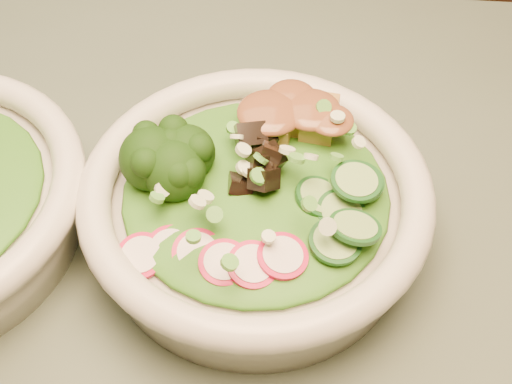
{
  "coord_description": "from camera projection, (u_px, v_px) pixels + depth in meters",
  "views": [
    {
      "loc": [
        0.08,
        -0.28,
        1.21
      ],
      "look_at": [
        0.05,
        0.06,
        0.81
      ],
      "focal_mm": 50.0,
      "sensor_mm": 36.0,
      "label": 1
    }
  ],
  "objects": [
    {
      "name": "mushroom_heap",
      "position": [
        262.0,
        168.0,
        0.52
      ],
      "size": [
        0.08,
        0.08,
        0.04
      ],
      "primitive_type": null,
      "rotation": [
        0.0,
        0.0,
        0.2
      ],
      "color": "black",
      "rests_on": "salad_bowl"
    },
    {
      "name": "scallion_garnish",
      "position": [
        256.0,
        170.0,
        0.51
      ],
      "size": [
        0.19,
        0.19,
        0.02
      ],
      "primitive_type": null,
      "color": "#54A038",
      "rests_on": "salad_bowl"
    },
    {
      "name": "dining_table",
      "position": [
        197.0,
        367.0,
        0.62
      ],
      "size": [
        1.2,
        0.8,
        0.75
      ],
      "color": "black",
      "rests_on": "ground"
    },
    {
      "name": "broccoli_florets",
      "position": [
        178.0,
        157.0,
        0.53
      ],
      "size": [
        0.09,
        0.08,
        0.04
      ],
      "primitive_type": null,
      "rotation": [
        0.0,
        0.0,
        0.2
      ],
      "color": "black",
      "rests_on": "salad_bowl"
    },
    {
      "name": "tofu_cubes",
      "position": [
        287.0,
        126.0,
        0.55
      ],
      "size": [
        0.1,
        0.08,
        0.04
      ],
      "primitive_type": null,
      "rotation": [
        0.0,
        0.0,
        0.2
      ],
      "color": "#A27836",
      "rests_on": "salad_bowl"
    },
    {
      "name": "cucumber_slices",
      "position": [
        339.0,
        207.0,
        0.5
      ],
      "size": [
        0.08,
        0.08,
        0.04
      ],
      "primitive_type": null,
      "rotation": [
        0.0,
        0.0,
        0.2
      ],
      "color": "#8ABC68",
      "rests_on": "salad_bowl"
    },
    {
      "name": "salad_bowl",
      "position": [
        256.0,
        208.0,
        0.54
      ],
      "size": [
        0.26,
        0.26,
        0.07
      ],
      "rotation": [
        0.0,
        0.0,
        0.2
      ],
      "color": "silver",
      "rests_on": "dining_table"
    },
    {
      "name": "radish_slices",
      "position": [
        225.0,
        257.0,
        0.48
      ],
      "size": [
        0.11,
        0.06,
        0.02
      ],
      "primitive_type": null,
      "rotation": [
        0.0,
        0.0,
        0.2
      ],
      "color": "#B60E36",
      "rests_on": "salad_bowl"
    },
    {
      "name": "lettuce_bed",
      "position": [
        256.0,
        191.0,
        0.53
      ],
      "size": [
        0.2,
        0.2,
        0.02
      ],
      "primitive_type": "ellipsoid",
      "color": "#1A6214",
      "rests_on": "salad_bowl"
    },
    {
      "name": "peanut_sauce",
      "position": [
        288.0,
        114.0,
        0.54
      ],
      "size": [
        0.07,
        0.05,
        0.02
      ],
      "primitive_type": "ellipsoid",
      "color": "brown",
      "rests_on": "tofu_cubes"
    }
  ]
}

